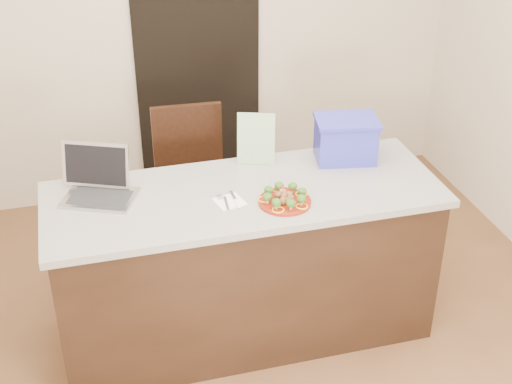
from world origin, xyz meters
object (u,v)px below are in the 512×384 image
object	(u,v)px
laptop	(98,182)
island	(245,263)
blue_box	(346,139)
yogurt_bottle	(282,193)
chair	(192,174)
napkin	(229,202)
plate	(285,201)

from	to	relation	value
laptop	island	bearing A→B (deg)	10.63
island	blue_box	size ratio (longest dim) A/B	5.42
yogurt_bottle	laptop	world-z (taller)	laptop
island	laptop	size ratio (longest dim) A/B	4.86
yogurt_bottle	laptop	xyz separation A→B (m)	(-0.90, 0.28, 0.04)
yogurt_bottle	chair	size ratio (longest dim) A/B	0.06
laptop	blue_box	distance (m)	1.36
laptop	napkin	bearing A→B (deg)	1.62
island	blue_box	xyz separation A→B (m)	(0.63, 0.21, 0.58)
napkin	yogurt_bottle	distance (m)	0.27
plate	laptop	bearing A→B (deg)	159.13
plate	blue_box	size ratio (longest dim) A/B	0.70
island	blue_box	distance (m)	0.88
island	laptop	world-z (taller)	laptop
blue_box	chair	xyz separation A→B (m)	(-0.75, 0.68, -0.47)
laptop	chair	distance (m)	1.02
yogurt_bottle	blue_box	distance (m)	0.57
blue_box	laptop	bearing A→B (deg)	-168.14
island	yogurt_bottle	world-z (taller)	yogurt_bottle
napkin	chair	distance (m)	1.03
plate	yogurt_bottle	bearing A→B (deg)	84.57
island	blue_box	bearing A→B (deg)	18.03
chair	plate	bearing A→B (deg)	-71.65
island	laptop	distance (m)	0.91
plate	laptop	distance (m)	0.96
plate	chair	size ratio (longest dim) A/B	0.27
plate	chair	xyz separation A→B (m)	(-0.29, 1.05, -0.36)
laptop	chair	xyz separation A→B (m)	(0.60, 0.71, -0.42)
yogurt_bottle	laptop	bearing A→B (deg)	162.57
island	napkin	bearing A→B (deg)	-139.25
plate	laptop	world-z (taller)	laptop
napkin	yogurt_bottle	bearing A→B (deg)	-4.95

